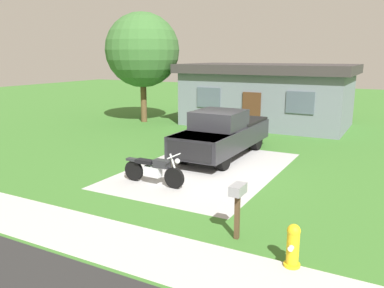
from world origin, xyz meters
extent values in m
plane|color=#3B712B|center=(0.00, 0.00, 0.00)|extent=(80.00, 80.00, 0.00)
cube|color=#AFAFAF|center=(0.00, 0.00, 0.00)|extent=(4.87, 7.45, 0.01)
cube|color=#B8B8B3|center=(0.00, -6.00, 0.00)|extent=(36.00, 1.80, 0.01)
cylinder|color=black|center=(0.04, -2.32, 0.33)|extent=(0.66, 0.14, 0.66)
cylinder|color=black|center=(-1.51, -2.27, 0.33)|extent=(0.66, 0.14, 0.66)
cube|color=silver|center=(-0.76, -2.29, 0.42)|extent=(0.57, 0.28, 0.32)
cube|color=#28282D|center=(-0.41, -2.30, 0.72)|extent=(0.53, 0.28, 0.24)
cube|color=black|center=(-1.06, -2.28, 0.70)|extent=(0.61, 0.30, 0.12)
cube|color=#28282D|center=(-1.51, -2.27, 0.70)|extent=(0.49, 0.21, 0.08)
cylinder|color=silver|center=(0.04, -2.32, 0.70)|extent=(0.33, 0.07, 0.77)
cylinder|color=silver|center=(0.04, -2.32, 1.02)|extent=(0.06, 0.70, 0.04)
sphere|color=silver|center=(0.16, -2.32, 0.88)|extent=(0.16, 0.16, 0.16)
cylinder|color=black|center=(0.54, 0.22, 0.42)|extent=(0.30, 0.84, 0.84)
cylinder|color=black|center=(-1.10, 0.23, 0.42)|extent=(0.30, 0.84, 0.84)
cylinder|color=black|center=(0.56, 3.72, 0.42)|extent=(0.30, 0.84, 0.84)
cylinder|color=black|center=(-1.08, 3.73, 0.42)|extent=(0.30, 0.84, 0.84)
cube|color=#28282D|center=(-0.27, 2.02, 0.80)|extent=(2.02, 5.61, 0.80)
cube|color=#28282D|center=(-0.28, 0.17, 1.10)|extent=(1.91, 1.91, 0.20)
cube|color=#28282D|center=(-0.27, 1.62, 1.55)|extent=(1.81, 1.91, 0.70)
cube|color=#3F4C56|center=(-0.27, 0.82, 1.45)|extent=(1.70, 0.17, 0.60)
cube|color=black|center=(-0.26, 3.57, 1.05)|extent=(1.91, 2.41, 0.50)
cube|color=black|center=(-0.28, -0.76, 0.80)|extent=(1.70, 0.11, 0.64)
cylinder|color=yellow|center=(4.39, -5.19, 0.35)|extent=(0.24, 0.24, 0.70)
sphere|color=yellow|center=(4.39, -5.19, 0.74)|extent=(0.26, 0.26, 0.26)
cylinder|color=silver|center=(4.39, -5.05, 0.45)|extent=(0.10, 0.12, 0.10)
cylinder|color=silver|center=(4.39, -5.33, 0.45)|extent=(0.10, 0.12, 0.10)
cylinder|color=yellow|center=(4.39, -5.19, 0.03)|extent=(0.32, 0.32, 0.06)
cube|color=#4C3823|center=(3.00, -4.58, 0.55)|extent=(0.10, 0.10, 1.10)
cube|color=gray|center=(3.00, -4.58, 1.15)|extent=(0.26, 0.48, 0.22)
cylinder|color=brown|center=(-7.97, 7.51, 1.38)|extent=(0.36, 0.36, 2.76)
sphere|color=#386830|center=(-7.97, 7.51, 4.29)|extent=(4.38, 4.38, 4.38)
cube|color=slate|center=(-1.05, 10.02, 1.50)|extent=(9.00, 5.00, 3.00)
cube|color=#383333|center=(-1.05, 10.02, 3.25)|extent=(9.60, 5.60, 0.50)
cube|color=#4C2D19|center=(-1.05, 7.49, 1.05)|extent=(1.00, 0.08, 2.10)
cube|color=#4C5966|center=(-3.57, 7.49, 1.70)|extent=(1.40, 0.06, 1.10)
cube|color=#4C5966|center=(1.47, 7.49, 1.70)|extent=(1.40, 0.06, 1.10)
camera|label=1|loc=(5.96, -12.19, 3.99)|focal=36.83mm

